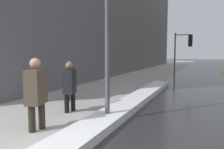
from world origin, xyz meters
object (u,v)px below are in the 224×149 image
at_px(pedestrian_trailing, 36,91).
at_px(pedestrian_with_shoulder_bag, 70,79).
at_px(lamp_post, 107,15).
at_px(traffic_light_near, 185,45).
at_px(pedestrian_in_glasses, 70,84).

height_order(pedestrian_trailing, pedestrian_with_shoulder_bag, pedestrian_trailing).
relative_size(lamp_post, pedestrian_with_shoulder_bag, 3.06).
relative_size(traffic_light_near, pedestrian_trailing, 2.03).
relative_size(lamp_post, traffic_light_near, 1.34).
bearing_deg(lamp_post, traffic_light_near, 86.18).
bearing_deg(traffic_light_near, pedestrian_with_shoulder_bag, -112.41).
distance_m(pedestrian_trailing, pedestrian_with_shoulder_bag, 3.31).
relative_size(pedestrian_in_glasses, pedestrian_with_shoulder_bag, 1.03).
xyz_separation_m(lamp_post, pedestrian_with_shoulder_bag, (-2.35, 1.77, -1.91)).
bearing_deg(traffic_light_near, pedestrian_in_glasses, -106.23).
xyz_separation_m(traffic_light_near, pedestrian_in_glasses, (-2.22, -12.16, -1.57)).
height_order(traffic_light_near, pedestrian_in_glasses, traffic_light_near).
bearing_deg(traffic_light_near, pedestrian_trailing, -104.10).
bearing_deg(pedestrian_with_shoulder_bag, traffic_light_near, 146.77).
bearing_deg(lamp_post, pedestrian_in_glasses, 166.39).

